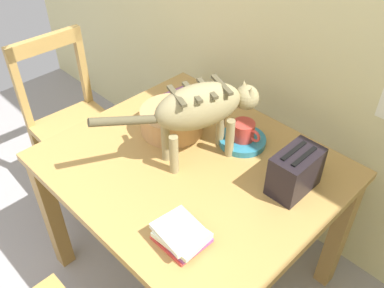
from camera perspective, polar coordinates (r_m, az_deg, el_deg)
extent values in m
cube|color=#B18646|center=(1.71, 0.00, -3.05)|extent=(1.12, 0.97, 0.03)
cube|color=#A27B41|center=(1.74, 0.00, -4.32)|extent=(1.04, 0.89, 0.07)
cube|color=#B18646|center=(2.12, -18.56, -9.24)|extent=(0.07, 0.07, 0.70)
cube|color=#B18646|center=(2.46, -1.14, 1.11)|extent=(0.07, 0.07, 0.70)
cube|color=#B18646|center=(2.05, 19.34, -11.56)|extent=(0.07, 0.07, 0.70)
ellipsoid|color=#92865C|center=(1.57, 0.89, 5.17)|extent=(0.26, 0.38, 0.18)
cube|color=brown|center=(1.51, -2.12, 6.60)|extent=(0.14, 0.07, 0.01)
cube|color=brown|center=(1.53, 0.02, 7.12)|extent=(0.14, 0.07, 0.01)
cube|color=brown|center=(1.55, 2.10, 7.61)|extent=(0.14, 0.07, 0.01)
cube|color=brown|center=(1.57, 4.12, 8.08)|extent=(0.14, 0.07, 0.01)
cylinder|color=#92865C|center=(1.75, 3.89, 2.37)|extent=(0.04, 0.04, 0.17)
cylinder|color=#92865C|center=(1.69, 5.20, 0.81)|extent=(0.04, 0.04, 0.17)
cylinder|color=#92865C|center=(1.67, -3.59, 0.28)|extent=(0.04, 0.04, 0.17)
cylinder|color=#92865C|center=(1.60, -2.49, -1.44)|extent=(0.04, 0.04, 0.17)
sphere|color=#92865C|center=(1.67, 7.47, 6.33)|extent=(0.10, 0.10, 0.10)
cone|color=#92865C|center=(1.67, 7.11, 8.06)|extent=(0.04, 0.04, 0.04)
cone|color=#92865C|center=(1.63, 8.10, 7.11)|extent=(0.04, 0.04, 0.04)
cylinder|color=brown|center=(1.49, -9.21, 3.10)|extent=(0.12, 0.25, 0.09)
cylinder|color=teal|center=(1.80, 6.90, 0.48)|extent=(0.20, 0.20, 0.03)
cylinder|color=#CD3E36|center=(1.76, 7.03, 1.83)|extent=(0.10, 0.10, 0.08)
torus|color=#CD3E36|center=(1.73, 8.56, 1.07)|extent=(0.06, 0.01, 0.06)
cube|color=#995593|center=(2.03, -1.16, 5.56)|extent=(0.28, 0.23, 0.01)
cube|color=#DF4039|center=(1.43, -1.62, -12.97)|extent=(0.16, 0.14, 0.01)
cube|color=#8B4997|center=(1.42, -1.28, -12.58)|extent=(0.16, 0.14, 0.02)
cube|color=silver|center=(1.40, -1.37, -12.35)|extent=(0.17, 0.14, 0.02)
cube|color=silver|center=(1.38, -1.71, -11.77)|extent=(0.17, 0.15, 0.02)
cylinder|color=tan|center=(1.84, -2.75, 3.30)|extent=(0.28, 0.28, 0.11)
cylinder|color=brown|center=(1.84, -2.76, 3.43)|extent=(0.23, 0.23, 0.09)
cube|color=black|center=(1.58, 13.94, -3.69)|extent=(0.12, 0.20, 0.17)
cube|color=black|center=(1.53, 13.77, -0.89)|extent=(0.02, 0.14, 0.01)
cube|color=black|center=(1.52, 15.12, -1.65)|extent=(0.02, 0.14, 0.01)
cube|color=tan|center=(2.45, -15.37, 1.93)|extent=(0.44, 0.44, 0.04)
cube|color=tan|center=(2.38, -19.59, 12.84)|extent=(0.06, 0.42, 0.08)
cube|color=tan|center=(2.53, -14.78, 10.33)|extent=(0.04, 0.04, 0.48)
cube|color=tan|center=(2.41, -22.55, 6.97)|extent=(0.04, 0.04, 0.48)
cube|color=tan|center=(2.53, -8.75, -2.32)|extent=(0.04, 0.04, 0.41)
cube|color=tan|center=(2.41, -16.09, -6.22)|extent=(0.04, 0.04, 0.41)
cube|color=tan|center=(2.79, -13.17, 1.55)|extent=(0.04, 0.04, 0.41)
cube|color=tan|center=(2.68, -19.96, -1.79)|extent=(0.04, 0.04, 0.41)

